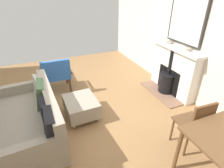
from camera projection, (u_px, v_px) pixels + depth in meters
The scene contains 10 objects.
ground_plane at pixel (76, 111), 3.55m from camera, with size 4.85×6.29×0.01m, color olive.
wall_left at pixel (185, 28), 3.68m from camera, with size 0.12×6.29×2.88m, color silver.
fireplace at pixel (172, 73), 4.00m from camera, with size 0.59×1.33×1.07m.
mirror_over_mantel at pixel (187, 19), 3.48m from camera, with size 0.04×0.93×1.00m.
mantel_bowl_near at pixel (169, 42), 3.95m from camera, with size 0.17×0.17×0.04m.
mantel_bowl_far at pixel (188, 49), 3.48m from camera, with size 0.13×0.13×0.06m.
sofa at pixel (32, 120), 2.76m from camera, with size 0.98×1.76×0.85m.
ottoman at pixel (81, 106), 3.31m from camera, with size 0.59×0.70×0.37m.
armchair_accent at pixel (56, 73), 3.99m from camera, with size 0.68×0.59×0.84m.
dining_chair_near_fireplace at pixel (196, 122), 2.48m from camera, with size 0.42×0.42×0.87m.
Camera 1 is at (0.45, 2.89, 2.19)m, focal length 28.39 mm.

